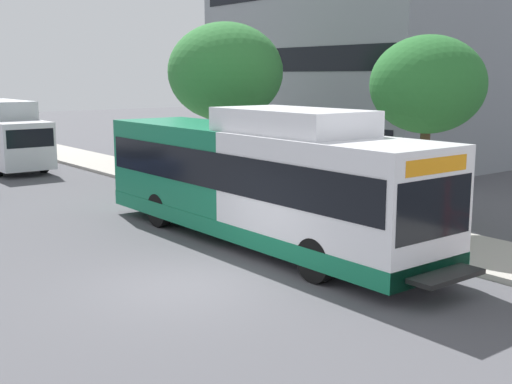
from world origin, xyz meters
TOP-DOWN VIEW (x-y plane):
  - ground_plane at (0.00, 8.00)m, footprint 120.00×120.00m
  - sidewalk_curb at (7.00, 6.00)m, footprint 3.00×56.00m
  - transit_bus at (3.53, 2.01)m, footprint 2.58×12.25m
  - street_tree_near_stop at (8.05, 0.09)m, footprint 3.21×3.21m
  - street_tree_mid_block at (7.92, 9.62)m, footprint 4.48×4.48m
  - box_truck_background at (2.68, 20.57)m, footprint 2.32×7.01m

SIDE VIEW (x-z plane):
  - ground_plane at x=0.00m, z-range 0.00..0.00m
  - sidewalk_curb at x=7.00m, z-range 0.00..0.14m
  - transit_bus at x=3.53m, z-range -0.12..3.53m
  - box_truck_background at x=2.68m, z-range 0.12..3.37m
  - street_tree_near_stop at x=8.05m, z-range 1.47..6.90m
  - street_tree_mid_block at x=7.92m, z-range 1.40..7.75m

